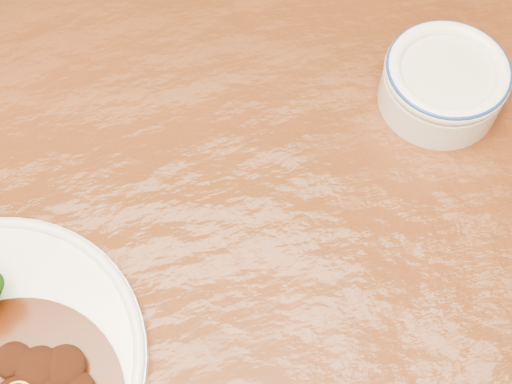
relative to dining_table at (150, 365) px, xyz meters
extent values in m
cube|color=#5A260F|center=(0.00, 0.00, 0.06)|extent=(1.58, 1.03, 0.04)
ellipsoid|color=black|center=(-0.08, -0.02, 0.11)|extent=(0.03, 0.03, 0.02)
ellipsoid|color=black|center=(-0.08, -0.01, 0.11)|extent=(0.03, 0.03, 0.02)
ellipsoid|color=black|center=(-0.10, 0.00, 0.10)|extent=(0.03, 0.03, 0.02)
ellipsoid|color=black|center=(-0.06, -0.02, 0.10)|extent=(0.04, 0.04, 0.02)
cylinder|color=silver|center=(0.34, 0.20, 0.10)|extent=(0.12, 0.12, 0.04)
cylinder|color=beige|center=(0.34, 0.20, 0.12)|extent=(0.10, 0.10, 0.01)
torus|color=silver|center=(0.34, 0.20, 0.13)|extent=(0.13, 0.13, 0.02)
torus|color=navy|center=(0.34, 0.20, 0.13)|extent=(0.12, 0.12, 0.01)
camera|label=1|loc=(0.07, -0.20, 0.69)|focal=50.00mm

